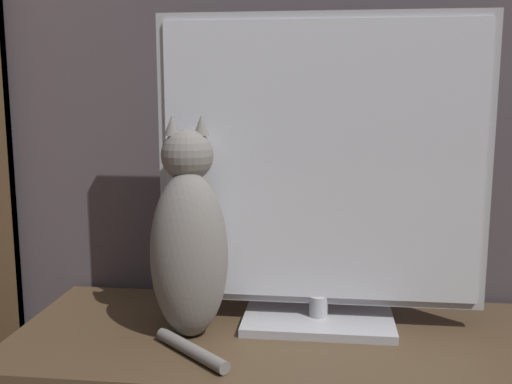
# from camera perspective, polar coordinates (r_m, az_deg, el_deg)

# --- Properties ---
(wall_back) EXTENTS (4.80, 0.05, 2.60)m
(wall_back) POSITION_cam_1_polar(r_m,az_deg,el_deg) (1.62, 5.17, 16.71)
(wall_back) COLOR #564C51
(wall_back) RESTS_ON ground_plane
(tv) EXTENTS (0.76, 0.21, 0.72)m
(tv) POSITION_cam_1_polar(r_m,az_deg,el_deg) (1.39, 6.20, 1.51)
(tv) COLOR #B7B7BC
(tv) RESTS_ON tv_stand
(cat) EXTENTS (0.22, 0.30, 0.50)m
(cat) POSITION_cam_1_polar(r_m,az_deg,el_deg) (1.35, -6.40, -4.89)
(cat) COLOR gray
(cat) RESTS_ON tv_stand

